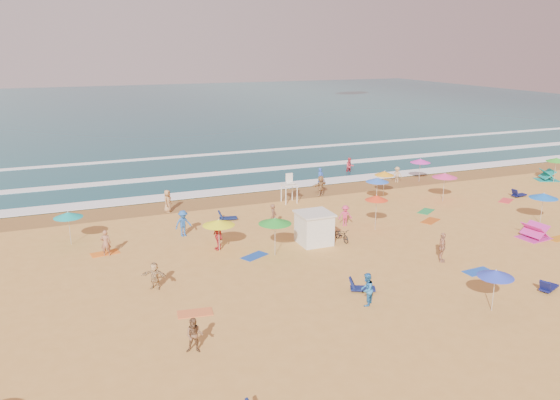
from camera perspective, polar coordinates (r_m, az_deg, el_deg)
name	(u,v)px	position (r m, az deg, el deg)	size (l,w,h in m)	color
ground	(307,246)	(35.64, 2.85, -4.86)	(220.00, 220.00, 0.00)	gold
ocean	(134,110)	(115.76, -15.04, 9.11)	(220.00, 140.00, 0.18)	#0C4756
wet_sand	(246,198)	(46.71, -3.57, 0.20)	(220.00, 220.00, 0.00)	olive
surf_foam	(218,175)	(54.86, -6.50, 2.61)	(200.00, 18.70, 0.05)	white
cabana	(314,229)	(35.90, 3.59, -3.02)	(2.00, 2.00, 2.00)	silver
cabana_roof	(314,213)	(35.57, 3.62, -1.41)	(2.20, 2.20, 0.12)	silver
bicycle	(342,235)	(36.66, 6.46, -3.64)	(0.57, 1.62, 0.85)	black
lifeguard_stand	(289,190)	(45.08, 0.96, 1.03)	(1.20, 1.20, 2.10)	white
beach_umbrellas	(320,208)	(36.64, 4.24, -0.85)	(54.99, 27.09, 0.81)	green
loungers	(417,264)	(33.40, 14.15, -6.50)	(43.81, 22.76, 0.34)	#0F204E
towels	(357,263)	(33.21, 8.08, -6.58)	(37.33, 21.84, 0.03)	red
popup_tents	(542,197)	(49.70, 25.71, 0.30)	(16.49, 14.08, 1.20)	#CF2E9D
beachgoers	(255,218)	(38.65, -2.58, -1.89)	(43.63, 28.23, 2.09)	#255BAD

